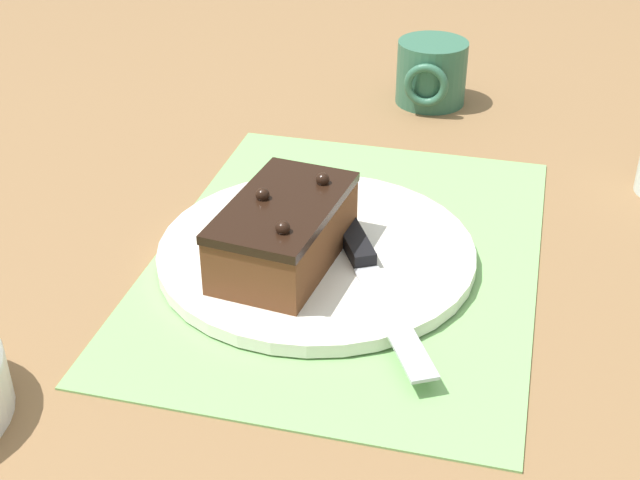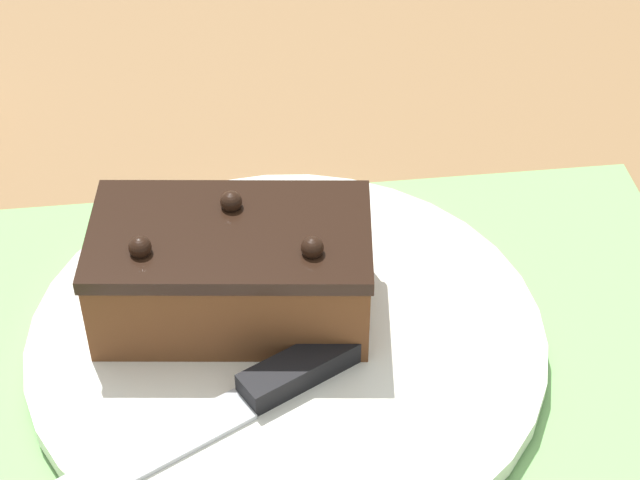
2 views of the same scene
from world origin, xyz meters
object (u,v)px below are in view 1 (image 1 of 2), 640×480
at_px(chocolate_cake, 284,231).
at_px(coffee_mug, 431,73).
at_px(serving_knife, 367,266).
at_px(cake_plate, 316,252).

height_order(chocolate_cake, coffee_mug, chocolate_cake).
bearing_deg(serving_knife, cake_plate, -56.39).
height_order(cake_plate, coffee_mug, coffee_mug).
bearing_deg(chocolate_cake, cake_plate, 141.34).
distance_m(cake_plate, coffee_mug, 0.39).
distance_m(cake_plate, serving_knife, 0.06).
relative_size(chocolate_cake, coffee_mug, 1.67).
bearing_deg(cake_plate, coffee_mug, 173.16).
relative_size(chocolate_cake, serving_knife, 0.78).
relative_size(cake_plate, chocolate_cake, 1.78).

